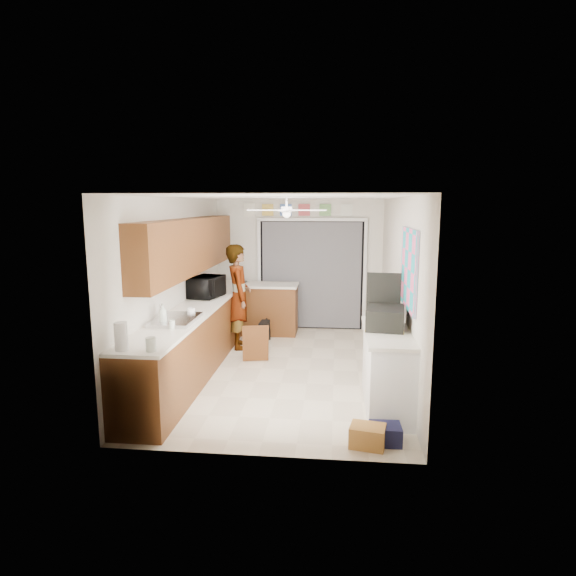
{
  "coord_description": "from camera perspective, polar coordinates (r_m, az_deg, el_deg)",
  "views": [
    {
      "loc": [
        0.72,
        -6.76,
        2.4
      ],
      "look_at": [
        0.0,
        0.4,
        1.15
      ],
      "focal_mm": 30.0,
      "sensor_mm": 36.0,
      "label": 1
    }
  ],
  "objects": [
    {
      "name": "left_countertop",
      "position": [
        7.2,
        -10.6,
        -2.17
      ],
      "size": [
        0.62,
        4.8,
        0.04
      ],
      "primitive_type": "cube",
      "color": "white",
      "rests_on": "left_base_cabinets"
    },
    {
      "name": "wall_front",
      "position": [
        4.47,
        -3.76,
        -5.07
      ],
      "size": [
        3.2,
        0.0,
        3.2
      ],
      "primitive_type": "plane",
      "rotation": [
        -1.57,
        0.0,
        0.0
      ],
      "color": "silver",
      "rests_on": "ground"
    },
    {
      "name": "suitcase_lid",
      "position": [
        6.12,
        11.28,
        -0.55
      ],
      "size": [
        0.42,
        0.08,
        0.5
      ],
      "primitive_type": "cube",
      "rotation": [
        0.0,
        0.0,
        -0.13
      ],
      "color": "black",
      "rests_on": "suitcase"
    },
    {
      "name": "wall_left",
      "position": [
        7.24,
        -13.04,
        0.46
      ],
      "size": [
        0.0,
        5.0,
        5.0
      ],
      "primitive_type": "plane",
      "rotation": [
        1.57,
        0.0,
        1.57
      ],
      "color": "silver",
      "rests_on": "ground"
    },
    {
      "name": "abstract_painting",
      "position": [
        5.87,
        14.13,
        2.22
      ],
      "size": [
        0.03,
        1.15,
        0.95
      ],
      "primitive_type": "cube",
      "color": "#FF5D99",
      "rests_on": "wall_right"
    },
    {
      "name": "sink_basin",
      "position": [
        6.27,
        -13.16,
        -3.73
      ],
      "size": [
        0.5,
        0.76,
        0.06
      ],
      "primitive_type": "cube",
      "color": "silver",
      "rests_on": "left_countertop"
    },
    {
      "name": "jar_b",
      "position": [
        5.9,
        -13.58,
        -4.23
      ],
      "size": [
        0.07,
        0.07,
        0.1
      ],
      "primitive_type": "cylinder",
      "rotation": [
        0.0,
        0.0,
        -0.06
      ],
      "color": "silver",
      "rests_on": "left_countertop"
    },
    {
      "name": "ceiling_fan",
      "position": [
        6.99,
        -0.17,
        9.2
      ],
      "size": [
        1.14,
        1.14,
        0.24
      ],
      "primitive_type": "cube",
      "color": "white",
      "rests_on": "ceiling"
    },
    {
      "name": "navy_crate",
      "position": [
        5.21,
        11.45,
        -16.59
      ],
      "size": [
        0.32,
        0.27,
        0.19
      ],
      "primitive_type": "cube",
      "rotation": [
        0.0,
        0.0,
        0.02
      ],
      "color": "#151636",
      "rests_on": "floor"
    },
    {
      "name": "cup",
      "position": [
        6.61,
        -11.42,
        -2.71
      ],
      "size": [
        0.13,
        0.13,
        0.09
      ],
      "primitive_type": "imported",
      "rotation": [
        0.0,
        0.0,
        0.21
      ],
      "color": "white",
      "rests_on": "left_countertop"
    },
    {
      "name": "door_trim_right",
      "position": [
        9.31,
        9.08,
        1.39
      ],
      "size": [
        0.06,
        0.04,
        2.1
      ],
      "primitive_type": "cube",
      "color": "white",
      "rests_on": "wall_back"
    },
    {
      "name": "header_frame_3",
      "position": [
        9.23,
        4.44,
        9.21
      ],
      "size": [
        0.22,
        0.02,
        0.22
      ],
      "primitive_type": "cube",
      "color": "#71AB61",
      "rests_on": "wall_back"
    },
    {
      "name": "upper_cabinets",
      "position": [
        7.31,
        -11.51,
        4.95
      ],
      "size": [
        0.32,
        4.0,
        0.8
      ],
      "primitive_type": "cube",
      "color": "brown",
      "rests_on": "wall_left"
    },
    {
      "name": "microwave",
      "position": [
        7.77,
        -9.63,
        0.14
      ],
      "size": [
        0.52,
        0.67,
        0.33
      ],
      "primitive_type": "imported",
      "rotation": [
        0.0,
        0.0,
        1.37
      ],
      "color": "black",
      "rests_on": "left_countertop"
    },
    {
      "name": "curtain_panel",
      "position": [
        9.3,
        2.79,
        1.49
      ],
      "size": [
        1.9,
        0.03,
        2.05
      ],
      "primitive_type": "cube",
      "color": "slate",
      "rests_on": "wall_back"
    },
    {
      "name": "cardboard_box",
      "position": [
        5.11,
        9.41,
        -16.92
      ],
      "size": [
        0.39,
        0.32,
        0.22
      ],
      "primitive_type": "cube",
      "rotation": [
        0.0,
        0.0,
        -0.2
      ],
      "color": "#C08A3C",
      "rests_on": "floor"
    },
    {
      "name": "back_opening_recess",
      "position": [
        9.34,
        2.81,
        1.53
      ],
      "size": [
        2.0,
        0.06,
        2.1
      ],
      "primitive_type": "cube",
      "color": "black",
      "rests_on": "wall_back"
    },
    {
      "name": "soap_bottle",
      "position": [
        6.11,
        -14.61,
        -2.99
      ],
      "size": [
        0.14,
        0.14,
        0.27
      ],
      "primitive_type": "imported",
      "rotation": [
        0.0,
        0.0,
        0.44
      ],
      "color": "silver",
      "rests_on": "left_countertop"
    },
    {
      "name": "right_counter_top",
      "position": [
        5.78,
        11.75,
        -5.18
      ],
      "size": [
        0.54,
        1.44,
        0.04
      ],
      "primitive_type": "cube",
      "color": "white",
      "rests_on": "right_counter_base"
    },
    {
      "name": "header_frame_2",
      "position": [
        9.25,
        1.93,
        9.23
      ],
      "size": [
        0.22,
        0.02,
        0.22
      ],
      "primitive_type": "cube",
      "color": "#BE474D",
      "rests_on": "wall_back"
    },
    {
      "name": "ceiling",
      "position": [
        6.8,
        -0.34,
        10.7
      ],
      "size": [
        5.0,
        5.0,
        0.0
      ],
      "primitive_type": "plane",
      "rotation": [
        3.14,
        0.0,
        0.0
      ],
      "color": "white",
      "rests_on": "ground"
    },
    {
      "name": "dog",
      "position": [
        8.54,
        -2.83,
        -5.05
      ],
      "size": [
        0.24,
        0.53,
        0.41
      ],
      "primitive_type": "cube",
      "rotation": [
        0.0,
        0.0,
        -0.02
      ],
      "color": "black",
      "rests_on": "floor"
    },
    {
      "name": "floor",
      "position": [
        7.21,
        -0.32,
        -9.6
      ],
      "size": [
        5.0,
        5.0,
        0.0
      ],
      "primitive_type": "plane",
      "color": "beige",
      "rests_on": "ground"
    },
    {
      "name": "header_frame_0",
      "position": [
        9.32,
        -2.42,
        9.23
      ],
      "size": [
        0.22,
        0.02,
        0.22
      ],
      "primitive_type": "cube",
      "color": "gold",
      "rests_on": "wall_back"
    },
    {
      "name": "jar_a",
      "position": [
        5.06,
        -15.94,
        -6.44
      ],
      "size": [
        0.13,
        0.13,
        0.14
      ],
      "primitive_type": "cylinder",
      "rotation": [
        0.0,
        0.0,
        0.26
      ],
      "color": "silver",
      "rests_on": "left_countertop"
    },
    {
      "name": "peninsula_top",
      "position": [
        8.96,
        -2.15,
        0.35
      ],
      "size": [
        1.04,
        0.64,
        0.04
      ],
      "primitive_type": "cube",
      "color": "white",
      "rests_on": "peninsula_base"
    },
    {
      "name": "door_trim_left",
      "position": [
        9.41,
        -3.42,
        1.59
      ],
      "size": [
        0.06,
        0.04,
        2.1
      ],
      "primitive_type": "cube",
      "color": "white",
      "rests_on": "wall_back"
    },
    {
      "name": "header_frame_4",
      "position": [
        9.23,
        6.96,
        9.16
      ],
      "size": [
        0.22,
        0.02,
        0.22
      ],
      "primitive_type": "cube",
      "color": "silver",
      "rests_on": "wall_back"
    },
    {
      "name": "wall_back",
      "position": [
        9.36,
        1.29,
        2.79
      ],
      "size": [
        3.2,
        0.0,
        3.2
      ],
      "primitive_type": "plane",
      "rotation": [
        1.57,
        0.0,
        0.0
      ],
      "color": "silver",
      "rests_on": "ground"
    },
    {
      "name": "left_base_cabinets",
      "position": [
        7.32,
        -10.56,
        -5.77
      ],
      "size": [
        0.6,
        4.8,
        0.9
      ],
      "primitive_type": "cube",
      "color": "brown",
      "rests_on": "floor"
    },
    {
      "name": "door_trim_head",
      "position": [
        9.21,
        2.85,
        8.1
      ],
      "size": [
        2.1,
        0.04,
        0.06
      ],
      "primitive_type": "cube",
      "color": "white",
      "rests_on": "wall_back"
    },
    {
      "name": "header_frame_1",
      "position": [
        9.28,
        -0.25,
        9.24
      ],
      "size": [
        0.22,
        0.02,
        0.22
      ],
      "primitive_type": "cube",
      "color": "#4B73CA",
      "rests_on": "wall_back"
    },
    {
      "name": "cabinet_door_panel",
      "position": [
        7.43,
        -3.87,
        -6.58
      ],
      "size": [
        0.42,
        0.23,
        0.59
      ],
      "primitive_type": "cube",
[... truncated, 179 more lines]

